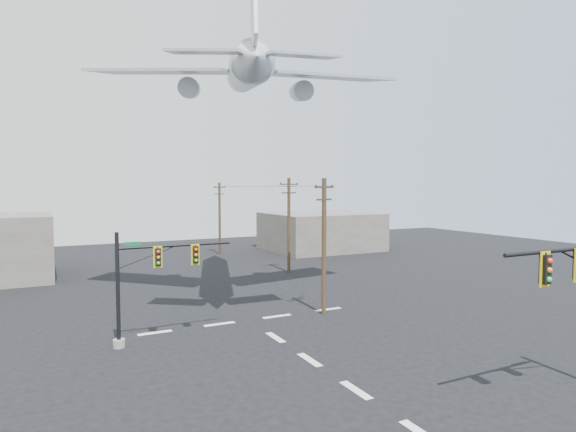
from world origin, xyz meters
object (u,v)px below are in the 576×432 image
utility_pole_a (324,243)px  utility_pole_c (220,217)px  signal_mast_far (145,283)px  airliner (246,72)px  utility_pole_b (289,223)px

utility_pole_a → utility_pole_c: size_ratio=1.01×
signal_mast_far → utility_pole_c: utility_pole_c is taller
utility_pole_a → airliner: size_ratio=0.38×
utility_pole_b → utility_pole_c: 15.70m
utility_pole_c → airliner: (-5.68, -23.35, 12.64)m
utility_pole_b → utility_pole_c: bearing=105.4°
utility_pole_c → airliner: airliner is taller
utility_pole_a → airliner: 14.83m
utility_pole_a → utility_pole_c: 30.88m
utility_pole_a → airliner: bearing=90.7°
utility_pole_b → signal_mast_far: bearing=-128.5°
utility_pole_a → utility_pole_b: 15.98m
signal_mast_far → utility_pole_a: 12.08m
utility_pole_c → utility_pole_b: bearing=-103.5°
utility_pole_a → utility_pole_b: utility_pole_b is taller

